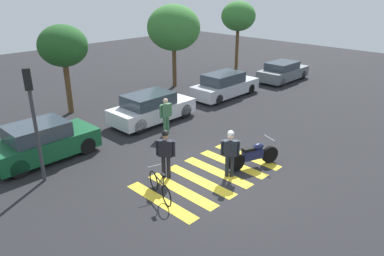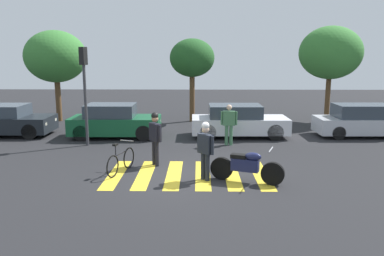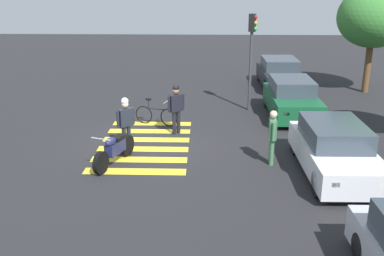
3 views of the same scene
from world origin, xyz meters
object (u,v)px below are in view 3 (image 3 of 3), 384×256
Objects in this scene: car_black_suv at (280,73)px; traffic_light_pole at (252,46)px; officer_by_motorcycle at (126,120)px; pedestrian_bystander at (272,134)px; car_green_compact at (292,99)px; leaning_bicycle at (156,115)px; car_white_van at (335,150)px; police_motorcycle at (115,150)px; officer_on_foot at (176,105)px.

car_black_suv is 1.05× the size of traffic_light_pole.
officer_by_motorcycle is at bearing -42.84° from traffic_light_pole.
pedestrian_bystander is 5.25m from car_green_compact.
traffic_light_pole is (-2.11, 3.72, 2.30)m from leaning_bicycle.
car_black_suv is at bearing 176.58° from car_green_compact.
car_white_van is at bearing 71.72° from pedestrian_bystander.
police_motorcycle is 0.50× the size of car_black_suv.
officer_by_motorcycle is at bearing -104.46° from car_white_van.
officer_by_motorcycle is at bearing -56.56° from car_green_compact.
car_green_compact reaches higher than car_black_suv.
police_motorcycle is 7.82m from traffic_light_pole.
police_motorcycle is 0.49× the size of car_white_van.
traffic_light_pole is at bearing 119.58° from leaning_bicycle.
officer_by_motorcycle is at bearing -103.00° from pedestrian_bystander.
officer_by_motorcycle reaches higher than leaning_bicycle.
car_white_van is 6.91m from traffic_light_pole.
leaning_bicycle is 0.42× the size of traffic_light_pole.
car_green_compact is (-1.34, 5.34, 0.33)m from leaning_bicycle.
police_motorcycle reaches higher than leaning_bicycle.
traffic_light_pole is (-4.75, 4.41, 1.67)m from officer_by_motorcycle.
officer_on_foot is (-2.83, 1.68, 0.59)m from police_motorcycle.
car_white_van is (5.59, 0.22, -0.02)m from car_green_compact.
traffic_light_pole is at bearing -23.82° from car_black_suv.
officer_on_foot reaches higher than officer_by_motorcycle.
car_green_compact is at bearing 104.07° from leaning_bicycle.
officer_by_motorcycle reaches higher than car_black_suv.
car_white_van reaches higher than leaning_bicycle.
officer_by_motorcycle is 7.22m from car_green_compact.
car_black_suv is at bearing 147.19° from officer_on_foot.
police_motorcycle is 3.93m from leaning_bicycle.
car_black_suv is at bearing 147.79° from police_motorcycle.
officer_by_motorcycle is 6.70m from traffic_light_pole.
car_white_van is at bearing 55.49° from officer_on_foot.
officer_on_foot is 4.55m from traffic_light_pole.
leaning_bicycle is 7.00m from car_white_van.
pedestrian_bystander is 1.81m from car_white_van.
car_black_suv is 10.72m from car_white_van.
pedestrian_bystander is at bearing 77.00° from officer_by_motorcycle.
car_black_suv is 5.14m from car_green_compact.
car_green_compact is at bearing 64.36° from traffic_light_pole.
car_black_suv is (-6.47, 5.65, 0.30)m from leaning_bicycle.
traffic_light_pole is at bearing -115.64° from car_green_compact.
officer_by_motorcycle is 1.05× the size of pedestrian_bystander.
officer_on_foot is 1.08× the size of pedestrian_bystander.
officer_on_foot reaches higher than leaning_bicycle.
pedestrian_bystander is 6.05m from traffic_light_pole.
traffic_light_pole reaches higher than leaning_bicycle.
officer_by_motorcycle is (-1.20, 0.16, 0.54)m from police_motorcycle.
traffic_light_pole is at bearing -163.92° from car_white_van.
pedestrian_bystander reaches higher than car_white_van.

